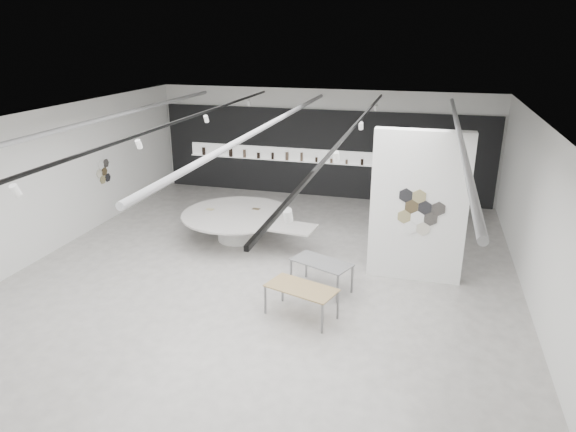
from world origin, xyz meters
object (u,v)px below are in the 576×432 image
(sample_table_wood, at_px, (301,289))
(display_island, at_px, (239,223))
(partition_column, at_px, (418,207))
(kitchen_counter, at_px, (409,193))
(sample_table_stone, at_px, (321,264))

(sample_table_wood, bearing_deg, display_island, 126.81)
(partition_column, xyz_separation_m, kitchen_counter, (-0.36, 5.52, -1.33))
(partition_column, distance_m, display_island, 5.18)
(partition_column, distance_m, kitchen_counter, 5.69)
(sample_table_wood, distance_m, sample_table_stone, 1.30)
(sample_table_wood, relative_size, kitchen_counter, 0.95)
(partition_column, xyz_separation_m, display_island, (-4.89, 1.13, -1.28))
(display_island, bearing_deg, partition_column, -6.86)
(display_island, bearing_deg, sample_table_wood, -47.02)
(partition_column, distance_m, sample_table_wood, 3.52)
(sample_table_wood, xyz_separation_m, kitchen_counter, (1.81, 8.03, -0.16))
(partition_column, relative_size, sample_table_stone, 2.36)
(sample_table_wood, bearing_deg, kitchen_counter, 77.28)
(partition_column, relative_size, kitchen_counter, 2.14)
(display_island, xyz_separation_m, sample_table_wood, (2.72, -3.64, 0.11))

